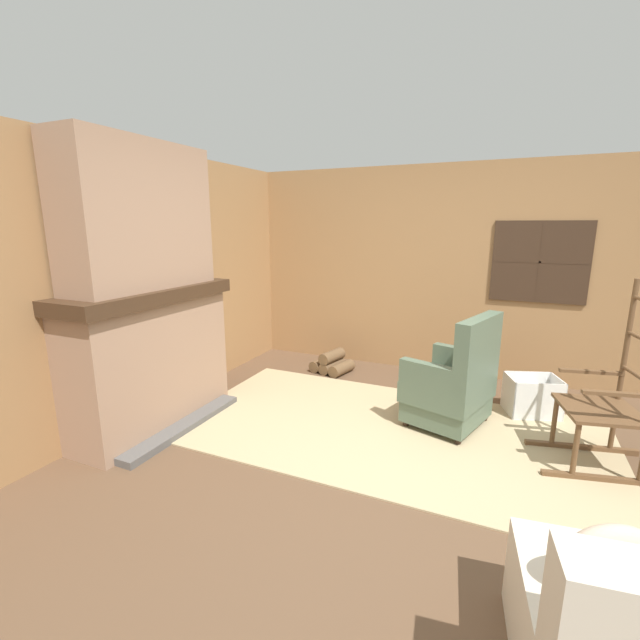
# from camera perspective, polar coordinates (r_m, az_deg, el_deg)

# --- Properties ---
(ground_plane) EXTENTS (14.00, 14.00, 0.00)m
(ground_plane) POSITION_cam_1_polar(r_m,az_deg,el_deg) (3.16, 10.56, -20.40)
(ground_plane) COLOR brown
(wood_panel_wall_left) EXTENTS (0.06, 5.39, 2.36)m
(wood_panel_wall_left) POSITION_cam_1_polar(r_m,az_deg,el_deg) (3.99, -24.87, 3.85)
(wood_panel_wall_left) COLOR #9E7247
(wood_panel_wall_left) RESTS_ON ground
(wood_panel_wall_back) EXTENTS (5.39, 0.09, 2.36)m
(wood_panel_wall_back) POSITION_cam_1_polar(r_m,az_deg,el_deg) (5.07, 17.91, 6.11)
(wood_panel_wall_back) COLOR #9E7247
(wood_panel_wall_back) RESTS_ON ground
(fireplace_hearth) EXTENTS (0.67, 1.55, 1.20)m
(fireplace_hearth) POSITION_cam_1_polar(r_m,az_deg,el_deg) (3.91, -21.42, -4.77)
(fireplace_hearth) COLOR #9E7A60
(fireplace_hearth) RESTS_ON ground
(chimney_breast) EXTENTS (0.40, 1.27, 1.14)m
(chimney_breast) POSITION_cam_1_polar(r_m,az_deg,el_deg) (3.76, -23.03, 12.59)
(chimney_breast) COLOR #9E7A60
(chimney_breast) RESTS_ON fireplace_hearth
(area_rug) EXTENTS (3.50, 1.88, 0.01)m
(area_rug) POSITION_cam_1_polar(r_m,az_deg,el_deg) (3.79, 8.94, -14.23)
(area_rug) COLOR tan
(area_rug) RESTS_ON ground
(armchair) EXTENTS (0.77, 0.83, 0.99)m
(armchair) POSITION_cam_1_polar(r_m,az_deg,el_deg) (3.85, 17.33, -8.39)
(armchair) COLOR #516651
(armchair) RESTS_ON ground
(rocking_chair) EXTENTS (0.88, 0.64, 1.34)m
(rocking_chair) POSITION_cam_1_polar(r_m,az_deg,el_deg) (3.67, 33.92, -9.85)
(rocking_chair) COLOR brown
(rocking_chair) RESTS_ON ground
(firewood_stack) EXTENTS (0.49, 0.45, 0.26)m
(firewood_stack) POSITION_cam_1_polar(r_m,az_deg,el_deg) (5.08, 1.61, -5.84)
(firewood_stack) COLOR brown
(firewood_stack) RESTS_ON ground
(laundry_basket) EXTENTS (0.52, 0.45, 0.36)m
(laundry_basket) POSITION_cam_1_polar(r_m,az_deg,el_deg) (4.41, 26.45, -9.02)
(laundry_basket) COLOR white
(laundry_basket) RESTS_ON ground
(oil_lamp_vase) EXTENTS (0.10, 0.10, 0.26)m
(oil_lamp_vase) POSITION_cam_1_polar(r_m,az_deg,el_deg) (3.68, -25.16, 4.94)
(oil_lamp_vase) COLOR #99B29E
(oil_lamp_vase) RESTS_ON fireplace_hearth
(storage_case) EXTENTS (0.16, 0.23, 0.15)m
(storage_case) POSITION_cam_1_polar(r_m,az_deg,el_deg) (3.91, -21.48, 5.36)
(storage_case) COLOR brown
(storage_case) RESTS_ON fireplace_hearth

